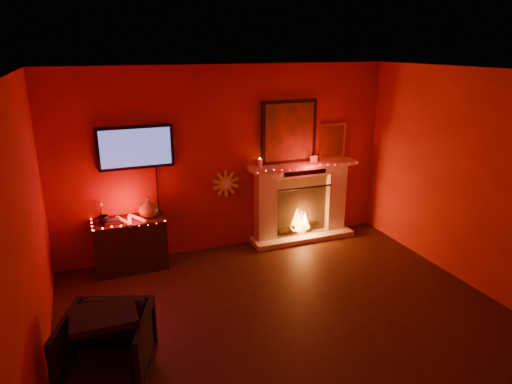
{
  "coord_description": "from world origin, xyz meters",
  "views": [
    {
      "loc": [
        -1.95,
        -3.66,
        2.95
      ],
      "look_at": [
        0.12,
        1.7,
        1.09
      ],
      "focal_mm": 32.0,
      "sensor_mm": 36.0,
      "label": 1
    }
  ],
  "objects_px": {
    "fireplace": "(301,194)",
    "sunburst_clock": "(226,184)",
    "console_table": "(131,242)",
    "tv": "(136,148)",
    "armchair": "(107,350)"
  },
  "relations": [
    {
      "from": "fireplace",
      "to": "console_table",
      "type": "height_order",
      "value": "fireplace"
    },
    {
      "from": "sunburst_clock",
      "to": "console_table",
      "type": "bearing_deg",
      "value": -171.27
    },
    {
      "from": "fireplace",
      "to": "console_table",
      "type": "bearing_deg",
      "value": -177.18
    },
    {
      "from": "fireplace",
      "to": "console_table",
      "type": "distance_m",
      "value": 2.65
    },
    {
      "from": "console_table",
      "to": "armchair",
      "type": "distance_m",
      "value": 2.28
    },
    {
      "from": "sunburst_clock",
      "to": "armchair",
      "type": "relative_size",
      "value": 0.52
    },
    {
      "from": "fireplace",
      "to": "sunburst_clock",
      "type": "height_order",
      "value": "fireplace"
    },
    {
      "from": "armchair",
      "to": "sunburst_clock",
      "type": "bearing_deg",
      "value": 71.77
    },
    {
      "from": "tv",
      "to": "sunburst_clock",
      "type": "bearing_deg",
      "value": 1.24
    },
    {
      "from": "fireplace",
      "to": "sunburst_clock",
      "type": "distance_m",
      "value": 1.23
    },
    {
      "from": "sunburst_clock",
      "to": "console_table",
      "type": "relative_size",
      "value": 0.4
    },
    {
      "from": "fireplace",
      "to": "sunburst_clock",
      "type": "bearing_deg",
      "value": 175.63
    },
    {
      "from": "console_table",
      "to": "armchair",
      "type": "height_order",
      "value": "console_table"
    },
    {
      "from": "tv",
      "to": "armchair",
      "type": "bearing_deg",
      "value": -105.04
    },
    {
      "from": "tv",
      "to": "console_table",
      "type": "distance_m",
      "value": 1.28
    }
  ]
}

